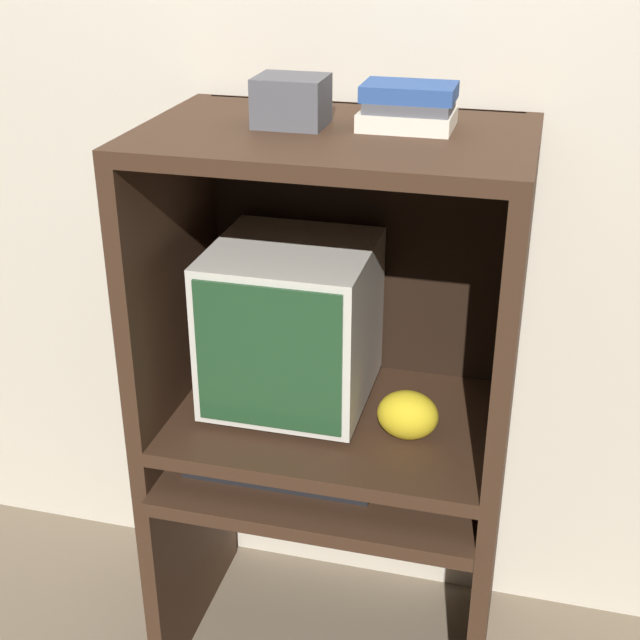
{
  "coord_description": "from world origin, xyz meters",
  "views": [
    {
      "loc": [
        0.44,
        -1.54,
        1.9
      ],
      "look_at": [
        -0.03,
        0.28,
        1.0
      ],
      "focal_mm": 50.0,
      "sensor_mm": 36.0,
      "label": 1
    }
  ],
  "objects_px": {
    "mouse": "(397,485)",
    "storage_box": "(291,101)",
    "crt_monitor": "(292,324)",
    "book_stack": "(408,107)",
    "keyboard": "(282,468)",
    "snack_bag": "(408,415)"
  },
  "relations": [
    {
      "from": "crt_monitor",
      "to": "mouse",
      "type": "height_order",
      "value": "crt_monitor"
    },
    {
      "from": "mouse",
      "to": "keyboard",
      "type": "bearing_deg",
      "value": -179.63
    },
    {
      "from": "crt_monitor",
      "to": "snack_bag",
      "type": "bearing_deg",
      "value": -17.37
    },
    {
      "from": "mouse",
      "to": "storage_box",
      "type": "relative_size",
      "value": 0.38
    },
    {
      "from": "mouse",
      "to": "storage_box",
      "type": "bearing_deg",
      "value": 156.5
    },
    {
      "from": "snack_bag",
      "to": "keyboard",
      "type": "bearing_deg",
      "value": -169.5
    },
    {
      "from": "crt_monitor",
      "to": "mouse",
      "type": "bearing_deg",
      "value": -26.43
    },
    {
      "from": "mouse",
      "to": "snack_bag",
      "type": "bearing_deg",
      "value": 80.61
    },
    {
      "from": "book_stack",
      "to": "keyboard",
      "type": "bearing_deg",
      "value": -146.1
    },
    {
      "from": "book_stack",
      "to": "storage_box",
      "type": "height_order",
      "value": "storage_box"
    },
    {
      "from": "keyboard",
      "to": "book_stack",
      "type": "relative_size",
      "value": 2.3
    },
    {
      "from": "keyboard",
      "to": "snack_bag",
      "type": "relative_size",
      "value": 3.18
    },
    {
      "from": "crt_monitor",
      "to": "keyboard",
      "type": "xyz_separation_m",
      "value": [
        0.01,
        -0.15,
        -0.32
      ]
    },
    {
      "from": "keyboard",
      "to": "book_stack",
      "type": "height_order",
      "value": "book_stack"
    },
    {
      "from": "crt_monitor",
      "to": "book_stack",
      "type": "relative_size",
      "value": 2.06
    },
    {
      "from": "crt_monitor",
      "to": "snack_bag",
      "type": "height_order",
      "value": "crt_monitor"
    },
    {
      "from": "mouse",
      "to": "storage_box",
      "type": "distance_m",
      "value": 0.91
    },
    {
      "from": "keyboard",
      "to": "snack_bag",
      "type": "bearing_deg",
      "value": 10.5
    },
    {
      "from": "crt_monitor",
      "to": "keyboard",
      "type": "height_order",
      "value": "crt_monitor"
    },
    {
      "from": "keyboard",
      "to": "mouse",
      "type": "xyz_separation_m",
      "value": [
        0.28,
        0.0,
        0.0
      ]
    },
    {
      "from": "keyboard",
      "to": "crt_monitor",
      "type": "bearing_deg",
      "value": 95.69
    },
    {
      "from": "mouse",
      "to": "book_stack",
      "type": "distance_m",
      "value": 0.87
    }
  ]
}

